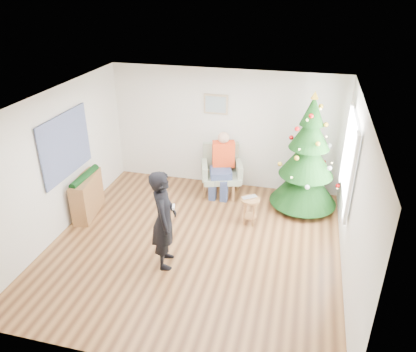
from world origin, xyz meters
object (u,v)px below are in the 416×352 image
(standing_man, at_px, (164,220))
(christmas_tree, at_px, (307,158))
(stool, at_px, (250,211))
(console, at_px, (87,196))
(armchair, at_px, (221,176))

(standing_man, bearing_deg, christmas_tree, -56.62)
(stool, relative_size, standing_man, 0.32)
(standing_man, relative_size, console, 1.68)
(christmas_tree, relative_size, stool, 4.52)
(armchair, relative_size, standing_man, 0.62)
(christmas_tree, height_order, armchair, christmas_tree)
(christmas_tree, distance_m, armchair, 1.90)
(christmas_tree, relative_size, console, 2.42)
(armchair, bearing_deg, stool, -70.70)
(standing_man, bearing_deg, armchair, -23.05)
(christmas_tree, xyz_separation_m, armchair, (-1.75, 0.22, -0.70))
(armchair, xyz_separation_m, standing_man, (-0.35, -2.63, 0.45))
(standing_man, height_order, console, standing_man)
(console, bearing_deg, standing_man, -37.50)
(armchair, bearing_deg, standing_man, -114.20)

